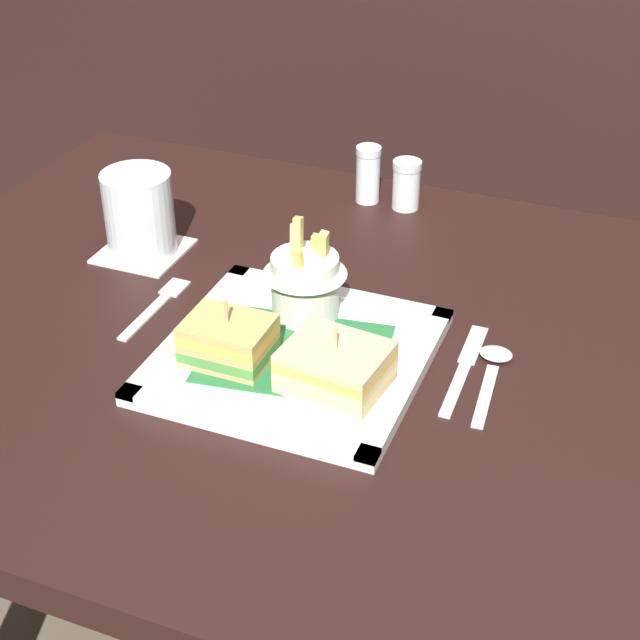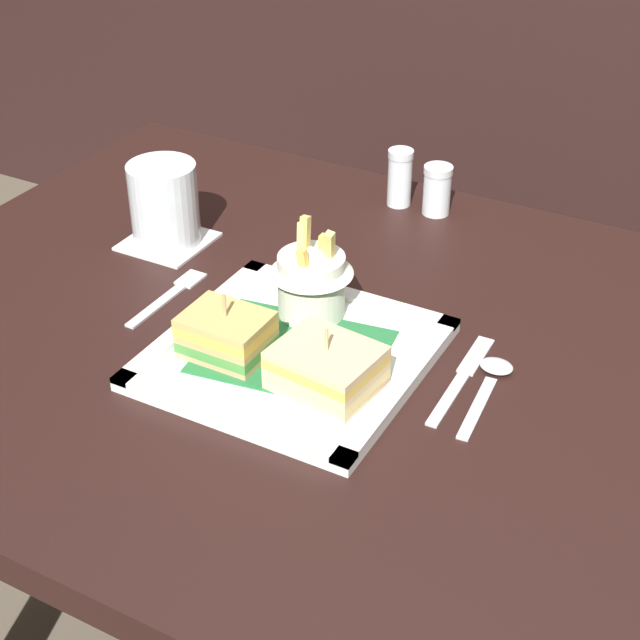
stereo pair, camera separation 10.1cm
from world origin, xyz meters
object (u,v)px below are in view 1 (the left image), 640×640
Objects in this scene: fries_cup at (305,275)px; fork at (158,304)px; salt_shaker at (368,178)px; sandwich_half_right at (335,367)px; pepper_shaker at (406,187)px; dining_table at (343,436)px; water_glass at (140,218)px; knife at (465,365)px; square_plate at (295,356)px; sandwich_half_left at (228,341)px; spoon at (493,365)px.

fries_cup reaches higher than fork.
sandwich_half_right is at bearing -74.90° from salt_shaker.
fork is 2.00× the size of pepper_shaker.
dining_table is 10.52× the size of sandwich_half_right.
fries_cup reaches higher than water_glass.
salt_shaker is 1.17× the size of pepper_shaker.
square_plate is at bearing -161.08° from knife.
water_glass is (-0.30, 0.09, 0.18)m from dining_table.
fork is 0.37m from salt_shaker.
sandwich_half_right is 1.04× the size of water_glass.
water_glass reaches higher than sandwich_half_right.
knife is (0.23, 0.09, -0.03)m from sandwich_half_left.
fries_cup reaches higher than dining_table.
square_plate is 2.28× the size of fries_cup.
knife is (0.17, 0.06, -0.00)m from square_plate.
water_glass reaches higher than pepper_shaker.
salt_shaker is (-0.05, 0.38, 0.03)m from square_plate.
spoon is 2.00× the size of pepper_shaker.
pepper_shaker is (0.06, 0.42, -0.00)m from sandwich_half_left.
water_glass is (-0.32, 0.18, 0.02)m from sandwich_half_right.
sandwich_half_right is at bearing -139.77° from knife.
sandwich_half_left is at bearing -110.24° from fries_cup.
pepper_shaker reaches higher than square_plate.
knife is (0.19, -0.02, -0.06)m from fries_cup.
knife reaches higher than dining_table.
knife is at bearing -4.93° from fries_cup.
sandwich_half_left is 0.12m from sandwich_half_right.
knife is at bearing 22.24° from sandwich_half_left.
fries_cup is at bearing 125.28° from sandwich_half_right.
sandwich_half_left reaches higher than fork.
sandwich_half_right is at bearing -28.88° from water_glass.
spoon reaches higher than knife.
pepper_shaker is (0.02, 0.31, -0.03)m from fries_cup.
pepper_shaker is (-0.20, 0.32, 0.02)m from spoon.
knife is at bearing -55.62° from salt_shaker.
square_plate is at bearing -123.38° from dining_table.
pepper_shaker is (-0.04, 0.33, 0.16)m from dining_table.
knife is at bearing 18.92° from square_plate.
square_plate is 0.19m from fork.
water_glass is 0.14m from fork.
fries_cup is 0.88× the size of spoon.
pepper_shaker is at bearing 0.00° from salt_shaker.
pepper_shaker reaches higher than spoon.
dining_table is 16.73× the size of pepper_shaker.
dining_table is 0.21m from sandwich_half_left.
pepper_shaker is at bearing 117.33° from knife.
sandwich_half_left is 0.42m from salt_shaker.
sandwich_half_left reaches higher than knife.
sandwich_half_left reaches higher than dining_table.
salt_shaker is at bearing 128.15° from spoon.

